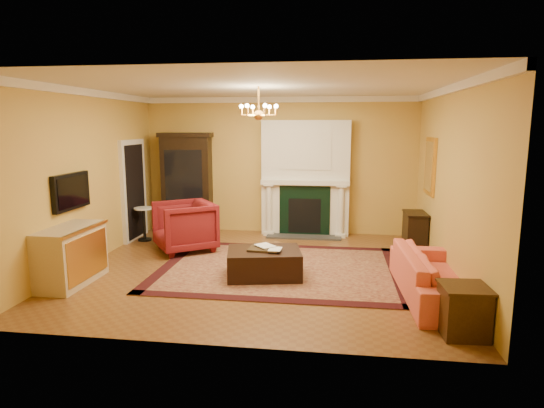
% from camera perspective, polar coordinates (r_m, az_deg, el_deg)
% --- Properties ---
extents(floor, '(6.00, 5.50, 0.02)m').
position_cam_1_polar(floor, '(7.76, -1.59, -8.18)').
color(floor, brown).
rests_on(floor, ground).
extents(ceiling, '(6.00, 5.50, 0.02)m').
position_cam_1_polar(ceiling, '(7.41, -1.70, 14.63)').
color(ceiling, silver).
rests_on(ceiling, wall_back).
extents(wall_back, '(6.00, 0.02, 3.00)m').
position_cam_1_polar(wall_back, '(10.15, 0.91, 4.81)').
color(wall_back, gold).
rests_on(wall_back, floor).
extents(wall_front, '(6.00, 0.02, 3.00)m').
position_cam_1_polar(wall_front, '(4.77, -7.06, -1.03)').
color(wall_front, gold).
rests_on(wall_front, floor).
extents(wall_left, '(0.02, 5.50, 3.00)m').
position_cam_1_polar(wall_left, '(8.46, -22.21, 3.07)').
color(wall_left, gold).
rests_on(wall_left, floor).
extents(wall_right, '(0.02, 5.50, 3.00)m').
position_cam_1_polar(wall_right, '(7.56, 21.52, 2.37)').
color(wall_right, gold).
rests_on(wall_right, floor).
extents(fireplace, '(1.90, 0.70, 2.50)m').
position_cam_1_polar(fireplace, '(9.95, 4.21, 2.91)').
color(fireplace, silver).
rests_on(fireplace, wall_back).
extents(crown_molding, '(6.00, 5.50, 0.12)m').
position_cam_1_polar(crown_molding, '(8.35, -0.59, 13.61)').
color(crown_molding, white).
rests_on(crown_molding, ceiling).
extents(doorway, '(0.08, 1.05, 2.10)m').
position_cam_1_polar(doorway, '(9.99, -16.94, 1.67)').
color(doorway, silver).
rests_on(doorway, wall_left).
extents(tv_panel, '(0.09, 0.95, 0.58)m').
position_cam_1_polar(tv_panel, '(7.94, -23.88, 1.45)').
color(tv_panel, black).
rests_on(tv_panel, wall_left).
extents(gilt_mirror, '(0.06, 0.76, 1.05)m').
position_cam_1_polar(gilt_mirror, '(8.89, 19.21, 4.51)').
color(gilt_mirror, gold).
rests_on(gilt_mirror, wall_right).
extents(chandelier, '(0.63, 0.55, 0.53)m').
position_cam_1_polar(chandelier, '(7.39, -1.68, 11.52)').
color(chandelier, gold).
rests_on(chandelier, ceiling).
extents(oriental_rug, '(4.04, 3.04, 0.02)m').
position_cam_1_polar(oriental_rug, '(7.75, 0.99, -8.08)').
color(oriental_rug, '#450E11').
rests_on(oriental_rug, floor).
extents(china_cabinet, '(1.10, 0.56, 2.14)m').
position_cam_1_polar(china_cabinet, '(10.39, -10.58, 2.36)').
color(china_cabinet, black).
rests_on(china_cabinet, floor).
extents(wingback_armchair, '(1.38, 1.39, 1.06)m').
position_cam_1_polar(wingback_armchair, '(8.86, -10.92, -2.47)').
color(wingback_armchair, maroon).
rests_on(wingback_armchair, floor).
extents(pedestal_table, '(0.39, 0.39, 0.70)m').
position_cam_1_polar(pedestal_table, '(9.87, -15.76, -2.13)').
color(pedestal_table, black).
rests_on(pedestal_table, floor).
extents(commode, '(0.58, 1.19, 0.88)m').
position_cam_1_polar(commode, '(7.59, -23.97, -5.93)').
color(commode, '#BCAF89').
rests_on(commode, floor).
extents(coral_sofa, '(0.73, 2.23, 0.86)m').
position_cam_1_polar(coral_sofa, '(6.79, 19.68, -7.53)').
color(coral_sofa, '#E05147').
rests_on(coral_sofa, floor).
extents(end_table, '(0.52, 0.52, 0.57)m').
position_cam_1_polar(end_table, '(5.78, 22.88, -12.37)').
color(end_table, '#35220E').
rests_on(end_table, floor).
extents(console_table, '(0.38, 0.65, 0.72)m').
position_cam_1_polar(console_table, '(9.18, 17.46, -3.40)').
color(console_table, black).
rests_on(console_table, floor).
extents(leather_ottoman, '(1.28, 1.04, 0.43)m').
position_cam_1_polar(leather_ottoman, '(7.30, -1.00, -7.40)').
color(leather_ottoman, black).
rests_on(leather_ottoman, oriental_rug).
extents(ottoman_tray, '(0.50, 0.40, 0.03)m').
position_cam_1_polar(ottoman_tray, '(7.24, -1.01, -5.65)').
color(ottoman_tray, black).
rests_on(ottoman_tray, leather_ottoman).
extents(book_a, '(0.19, 0.18, 0.31)m').
position_cam_1_polar(book_a, '(7.19, -1.65, -4.34)').
color(book_a, gray).
rests_on(book_a, ottoman_tray).
extents(book_b, '(0.19, 0.03, 0.26)m').
position_cam_1_polar(book_b, '(7.10, -0.38, -4.73)').
color(book_b, gray).
rests_on(book_b, ottoman_tray).
extents(topiary_left, '(0.15, 0.15, 0.39)m').
position_cam_1_polar(topiary_left, '(9.95, -0.10, 4.40)').
color(topiary_left, tan).
rests_on(topiary_left, fireplace).
extents(topiary_right, '(0.15, 0.15, 0.41)m').
position_cam_1_polar(topiary_right, '(9.86, 8.11, 4.31)').
color(topiary_right, tan).
rests_on(topiary_right, fireplace).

